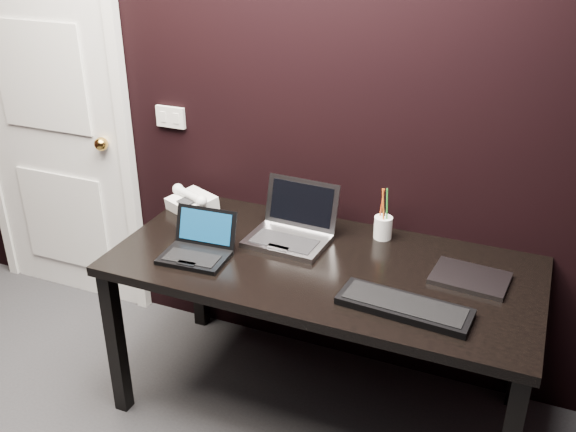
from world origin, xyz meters
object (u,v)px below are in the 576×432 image
at_px(door, 50,115).
at_px(desk_phone, 191,202).
at_px(closed_laptop, 470,278).
at_px(ext_keyboard, 404,306).
at_px(netbook, 198,248).
at_px(desk, 322,279).
at_px(pen_cup, 383,227).
at_px(silver_laptop, 291,230).
at_px(mobile_phone, 185,221).

bearing_deg(door, desk_phone, -9.79).
bearing_deg(closed_laptop, ext_keyboard, -122.29).
xyz_separation_m(netbook, ext_keyboard, (0.87, -0.06, -0.02)).
relative_size(desk, closed_laptop, 5.70).
height_order(ext_keyboard, desk_phone, desk_phone).
distance_m(door, pen_cup, 1.83).
bearing_deg(netbook, desk_phone, 123.71).
xyz_separation_m(silver_laptop, pen_cup, (0.36, 0.17, 0.01)).
height_order(desk, mobile_phone, mobile_phone).
xyz_separation_m(door, silver_laptop, (1.46, -0.25, -0.26)).
bearing_deg(door, ext_keyboard, -15.92).
height_order(desk, ext_keyboard, ext_keyboard).
xyz_separation_m(netbook, mobile_phone, (-0.18, 0.19, 0.00)).
distance_m(silver_laptop, desk_phone, 0.55).
bearing_deg(desk, closed_laptop, 8.99).
xyz_separation_m(door, ext_keyboard, (2.03, -0.58, -0.29)).
distance_m(door, desk, 1.73).
bearing_deg(silver_laptop, netbook, -136.86).
distance_m(closed_laptop, mobile_phone, 1.23).
xyz_separation_m(silver_laptop, ext_keyboard, (0.57, -0.33, -0.03)).
bearing_deg(desk_phone, mobile_phone, -68.67).
bearing_deg(desk_phone, netbook, -56.29).
height_order(desk_phone, pen_cup, pen_cup).
bearing_deg(netbook, mobile_phone, 132.42).
bearing_deg(mobile_phone, desk, -3.90).
bearing_deg(desk, desk_phone, 163.47).
bearing_deg(closed_laptop, door, 172.63).
bearing_deg(ext_keyboard, desk_phone, 159.27).
distance_m(netbook, ext_keyboard, 0.87).
distance_m(door, silver_laptop, 1.50).
height_order(netbook, pen_cup, pen_cup).
relative_size(door, netbook, 7.63).
relative_size(silver_laptop, desk_phone, 1.39).
bearing_deg(netbook, closed_laptop, 12.69).
xyz_separation_m(door, desk, (1.65, -0.38, -0.38)).
xyz_separation_m(closed_laptop, pen_cup, (-0.40, 0.21, 0.04)).
height_order(silver_laptop, mobile_phone, silver_laptop).
xyz_separation_m(silver_laptop, mobile_phone, (-0.47, -0.08, -0.01)).
relative_size(silver_laptop, ext_keyboard, 0.72).
xyz_separation_m(closed_laptop, mobile_phone, (-1.23, -0.04, 0.03)).
bearing_deg(closed_laptop, desk, -171.01).
relative_size(silver_laptop, pen_cup, 1.50).
bearing_deg(door, desk, -12.82).
xyz_separation_m(ext_keyboard, mobile_phone, (-1.04, 0.25, 0.02)).
distance_m(netbook, pen_cup, 0.79).
xyz_separation_m(ext_keyboard, closed_laptop, (0.18, 0.29, -0.00)).
relative_size(netbook, silver_laptop, 0.81).
height_order(desk, netbook, netbook).
relative_size(netbook, desk_phone, 1.13).
relative_size(ext_keyboard, desk_phone, 1.94).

